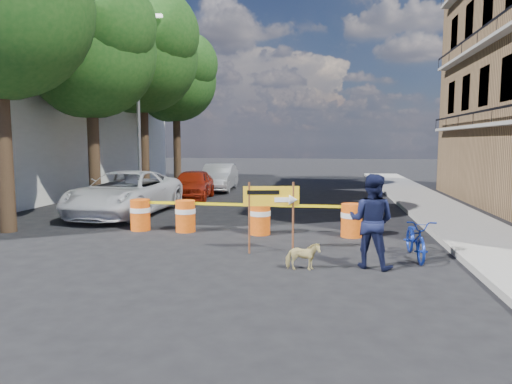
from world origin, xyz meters
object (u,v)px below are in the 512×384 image
(barrel_far_left, at_px, (140,214))
(sedan_red, at_px, (193,185))
(barrel_mid_right, at_px, (260,218))
(detour_sign, at_px, (278,202))
(suv_white, at_px, (126,193))
(pedestrian, at_px, (371,221))
(bicycle, at_px, (417,220))
(barrel_mid_left, at_px, (185,215))
(sedan_silver, at_px, (219,177))
(barrel_far_right, at_px, (352,220))
(dog, at_px, (303,256))

(barrel_far_left, height_order, sedan_red, sedan_red)
(barrel_mid_right, bearing_deg, detour_sign, -71.11)
(barrel_mid_right, height_order, sedan_red, sedan_red)
(barrel_mid_right, bearing_deg, suv_white, 152.86)
(barrel_far_left, xyz_separation_m, pedestrian, (6.24, -3.01, 0.49))
(bicycle, relative_size, suv_white, 0.31)
(barrel_mid_right, xyz_separation_m, pedestrian, (2.71, -2.95, 0.49))
(pedestrian, bearing_deg, barrel_mid_left, -10.91)
(sedan_silver, bearing_deg, barrel_far_right, -63.67)
(barrel_far_right, bearing_deg, suv_white, 161.26)
(suv_white, relative_size, sedan_red, 1.40)
(dog, relative_size, suv_white, 0.12)
(barrel_mid_left, bearing_deg, suv_white, 139.19)
(dog, bearing_deg, bicycle, -68.68)
(barrel_mid_left, xyz_separation_m, bicycle, (5.92, -2.14, 0.39))
(barrel_mid_left, bearing_deg, barrel_far_left, 179.83)
(detour_sign, xyz_separation_m, sedan_silver, (-4.48, 13.00, -0.49))
(detour_sign, relative_size, suv_white, 0.30)
(barrel_far_right, bearing_deg, bicycle, -59.08)
(barrel_far_right, distance_m, dog, 3.62)
(barrel_far_right, xyz_separation_m, bicycle, (1.27, -2.13, 0.39))
(suv_white, bearing_deg, bicycle, -26.72)
(barrel_mid_right, bearing_deg, bicycle, -28.93)
(dog, height_order, sedan_red, sedan_red)
(barrel_far_left, bearing_deg, detour_sign, -26.72)
(barrel_mid_right, relative_size, bicycle, 0.52)
(barrel_far_left, relative_size, barrel_far_right, 1.00)
(barrel_mid_right, relative_size, sedan_silver, 0.21)
(pedestrian, height_order, bicycle, pedestrian)
(sedan_silver, bearing_deg, sedan_red, -97.93)
(barrel_mid_left, xyz_separation_m, pedestrian, (4.88, -3.01, 0.49))
(detour_sign, bearing_deg, barrel_far_left, 142.74)
(barrel_mid_right, relative_size, pedestrian, 0.47)
(bicycle, distance_m, sedan_red, 12.08)
(barrel_far_left, height_order, detour_sign, detour_sign)
(barrel_mid_right, bearing_deg, sedan_red, 119.73)
(barrel_far_right, relative_size, suv_white, 0.16)
(barrel_far_right, height_order, sedan_silver, sedan_silver)
(dog, bearing_deg, barrel_mid_left, 38.32)
(detour_sign, bearing_deg, barrel_far_right, 39.41)
(pedestrian, relative_size, sedan_red, 0.49)
(bicycle, height_order, sedan_silver, bicycle)
(barrel_far_left, relative_size, barrel_mid_left, 1.00)
(barrel_far_left, xyz_separation_m, detour_sign, (4.23, -2.13, 0.72))
(barrel_mid_left, height_order, barrel_mid_right, same)
(suv_white, xyz_separation_m, sedan_red, (1.08, 4.48, -0.10))
(detour_sign, bearing_deg, dog, -74.48)
(bicycle, distance_m, dog, 2.80)
(bicycle, xyz_separation_m, dog, (-2.41, -1.31, -0.58))
(sedan_red, bearing_deg, barrel_mid_left, -81.30)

